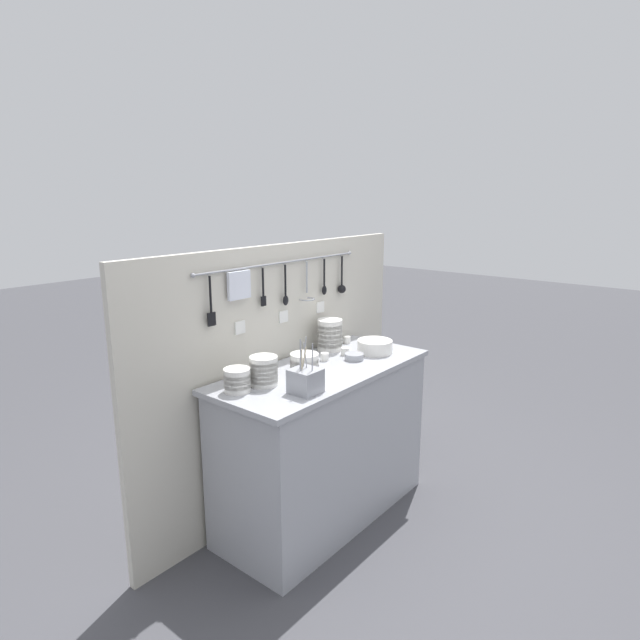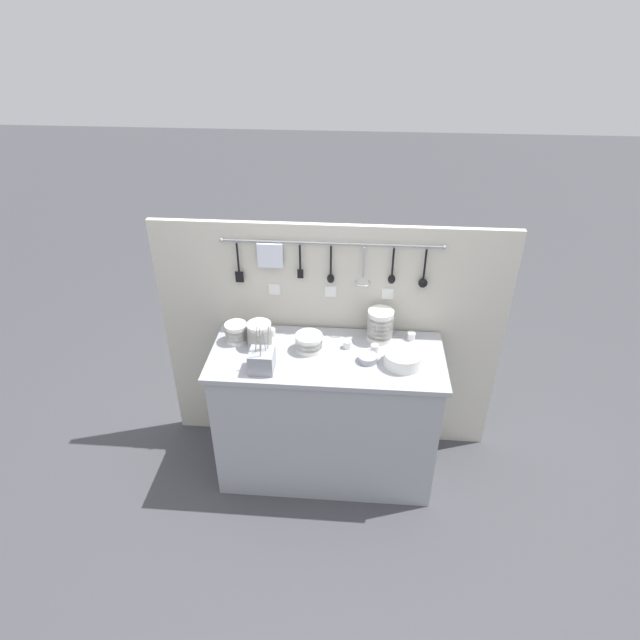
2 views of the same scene
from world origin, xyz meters
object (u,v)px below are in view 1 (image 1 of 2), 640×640
(plate_stack, at_px, (375,346))
(cup_beside_plates, at_px, (345,351))
(cup_mid_row, at_px, (325,357))
(bowl_stack_tall_left, at_px, (264,371))
(cup_front_right, at_px, (256,374))
(steel_mixing_bowl, at_px, (354,357))
(cup_edge_near, at_px, (347,340))
(cutlery_caddy, at_px, (305,381))
(bowl_stack_short_front, at_px, (330,335))
(bowl_stack_wide_centre, at_px, (237,380))
(bowl_stack_nested_right, at_px, (304,363))

(plate_stack, height_order, cup_beside_plates, plate_stack)
(cup_mid_row, bearing_deg, cup_beside_plates, -9.89)
(bowl_stack_tall_left, distance_m, cup_mid_row, 0.53)
(cup_mid_row, bearing_deg, cup_front_right, 168.65)
(cup_mid_row, bearing_deg, plate_stack, -24.00)
(bowl_stack_tall_left, xyz_separation_m, cup_beside_plates, (0.69, -0.01, -0.05))
(steel_mixing_bowl, xyz_separation_m, cup_edge_near, (0.27, 0.25, 0.00))
(cup_front_right, distance_m, cup_mid_row, 0.48)
(steel_mixing_bowl, relative_size, cutlery_caddy, 0.41)
(steel_mixing_bowl, distance_m, cutlery_caddy, 0.61)
(plate_stack, relative_size, steel_mixing_bowl, 1.92)
(bowl_stack_short_front, bearing_deg, steel_mixing_bowl, -106.36)
(bowl_stack_tall_left, xyz_separation_m, cup_front_right, (0.05, 0.11, -0.05))
(bowl_stack_wide_centre, bearing_deg, cup_front_right, 20.44)
(bowl_stack_nested_right, height_order, steel_mixing_bowl, bowl_stack_nested_right)
(bowl_stack_nested_right, distance_m, cutlery_caddy, 0.33)
(cup_front_right, relative_size, cup_mid_row, 1.00)
(cup_edge_near, xyz_separation_m, cup_beside_plates, (-0.22, -0.15, 0.00))
(bowl_stack_tall_left, distance_m, cutlery_caddy, 0.24)
(cup_edge_near, bearing_deg, cup_front_right, -178.20)
(bowl_stack_nested_right, xyz_separation_m, plate_stack, (0.55, -0.11, -0.01))
(bowl_stack_tall_left, distance_m, bowl_stack_wide_centre, 0.16)
(bowl_stack_short_front, distance_m, plate_stack, 0.29)
(bowl_stack_wide_centre, xyz_separation_m, cup_mid_row, (0.68, -0.02, -0.04))
(bowl_stack_nested_right, relative_size, cutlery_caddy, 0.58)
(cutlery_caddy, xyz_separation_m, cup_beside_plates, (0.63, 0.23, -0.04))
(cup_edge_near, bearing_deg, steel_mixing_bowl, -136.75)
(plate_stack, height_order, steel_mixing_bowl, plate_stack)
(bowl_stack_wide_centre, xyz_separation_m, steel_mixing_bowl, (0.80, -0.15, -0.04))
(cutlery_caddy, height_order, cup_mid_row, cutlery_caddy)
(bowl_stack_nested_right, bearing_deg, cup_mid_row, 9.38)
(cup_front_right, bearing_deg, bowl_stack_tall_left, -115.07)
(bowl_stack_nested_right, distance_m, cup_beside_plates, 0.39)
(plate_stack, xyz_separation_m, cup_edge_near, (0.07, 0.27, -0.02))
(bowl_stack_short_front, bearing_deg, cup_mid_row, -149.64)
(cup_beside_plates, bearing_deg, bowl_stack_short_front, 77.94)
(plate_stack, distance_m, cup_front_right, 0.83)
(cup_front_right, bearing_deg, cup_mid_row, -11.35)
(cup_front_right, relative_size, cup_beside_plates, 1.00)
(steel_mixing_bowl, xyz_separation_m, cutlery_caddy, (-0.59, -0.13, 0.04))
(bowl_stack_tall_left, relative_size, cup_mid_row, 3.19)
(plate_stack, relative_size, cup_edge_near, 4.50)
(cup_front_right, bearing_deg, bowl_stack_short_front, 1.55)
(cup_mid_row, bearing_deg, cutlery_caddy, -151.59)
(bowl_stack_tall_left, bearing_deg, cup_edge_near, 8.69)
(steel_mixing_bowl, distance_m, cup_front_right, 0.64)
(plate_stack, height_order, cup_front_right, plate_stack)
(bowl_stack_nested_right, xyz_separation_m, steel_mixing_bowl, (0.35, -0.09, -0.03))
(plate_stack, bearing_deg, cup_front_right, 163.33)
(steel_mixing_bowl, height_order, cutlery_caddy, cutlery_caddy)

